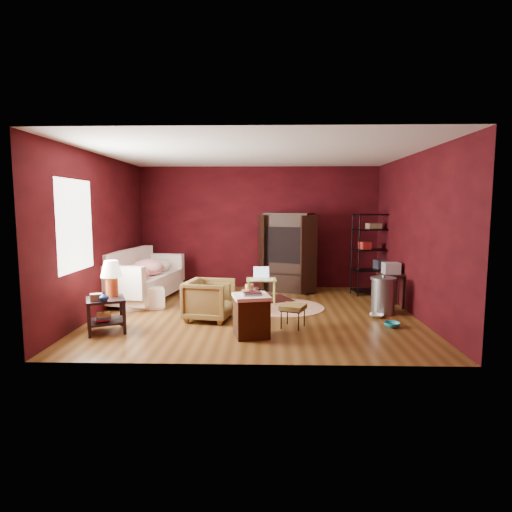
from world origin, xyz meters
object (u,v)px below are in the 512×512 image
(side_table, at_px, (109,289))
(hamper, at_px, (251,315))
(wire_shelving, at_px, (373,250))
(armchair, at_px, (209,298))
(tv_armoire, at_px, (288,251))
(laptop_desk, at_px, (261,281))
(sofa, at_px, (142,281))

(side_table, xyz_separation_m, hamper, (2.18, -0.23, -0.32))
(wire_shelving, bearing_deg, armchair, -159.29)
(hamper, distance_m, tv_armoire, 3.48)
(hamper, bearing_deg, laptop_desk, 87.01)
(sofa, distance_m, side_table, 2.17)
(laptop_desk, distance_m, wire_shelving, 2.63)
(tv_armoire, bearing_deg, hamper, -78.81)
(sofa, relative_size, tv_armoire, 1.12)
(side_table, relative_size, wire_shelving, 0.62)
(hamper, bearing_deg, side_table, 173.99)
(armchair, bearing_deg, laptop_desk, -23.86)
(armchair, height_order, laptop_desk, armchair)
(hamper, height_order, wire_shelving, wire_shelving)
(side_table, relative_size, hamper, 1.52)
(sofa, xyz_separation_m, wire_shelving, (4.81, 0.71, 0.57))
(armchair, distance_m, side_table, 1.61)
(side_table, height_order, wire_shelving, wire_shelving)
(sofa, xyz_separation_m, side_table, (0.14, -2.15, 0.26))
(sofa, relative_size, side_table, 1.83)
(hamper, bearing_deg, tv_armoire, 78.52)
(sofa, bearing_deg, side_table, 165.74)
(side_table, height_order, laptop_desk, side_table)
(side_table, distance_m, hamper, 2.21)
(wire_shelving, bearing_deg, sofa, 174.79)
(hamper, relative_size, laptop_desk, 0.99)
(sofa, bearing_deg, armchair, -151.38)
(laptop_desk, height_order, wire_shelving, wire_shelving)
(armchair, bearing_deg, tv_armoire, -19.13)
(hamper, bearing_deg, wire_shelving, 51.04)
(tv_armoire, distance_m, wire_shelving, 1.84)
(sofa, height_order, hamper, sofa)
(sofa, bearing_deg, wire_shelving, -99.60)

